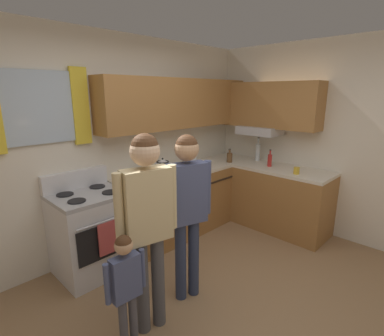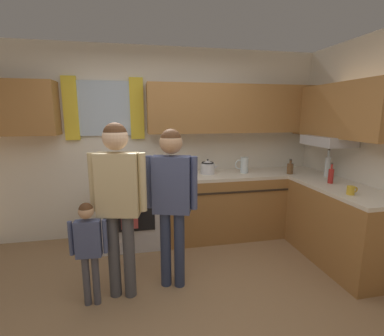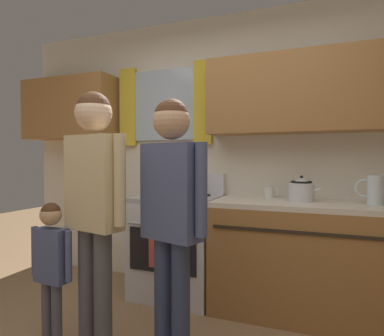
{
  "view_description": "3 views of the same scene",
  "coord_description": "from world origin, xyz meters",
  "px_view_note": "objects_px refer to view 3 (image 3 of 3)",
  "views": [
    {
      "loc": [
        -1.73,
        -1.26,
        1.93
      ],
      "look_at": [
        0.33,
        0.74,
        1.19
      ],
      "focal_mm": 27.49,
      "sensor_mm": 36.0,
      "label": 1
    },
    {
      "loc": [
        -0.3,
        -2.01,
        1.72
      ],
      "look_at": [
        0.24,
        0.64,
        1.18
      ],
      "focal_mm": 25.73,
      "sensor_mm": 36.0,
      "label": 2
    },
    {
      "loc": [
        0.83,
        -1.24,
        1.24
      ],
      "look_at": [
        0.09,
        0.64,
        1.18
      ],
      "focal_mm": 31.53,
      "sensor_mm": 36.0,
      "label": 3
    }
  ],
  "objects_px": {
    "water_pitcher": "(374,190)",
    "adult_holding_child": "(94,192)",
    "stove_oven": "(178,244)",
    "adult_in_plaid": "(172,202)",
    "stovetop_kettle": "(302,189)",
    "mug_ceramic_white": "(270,192)",
    "small_child": "(51,261)"
  },
  "relations": [
    {
      "from": "stove_oven",
      "to": "water_pitcher",
      "type": "relative_size",
      "value": 5.0
    },
    {
      "from": "stove_oven",
      "to": "adult_in_plaid",
      "type": "distance_m",
      "value": 1.25
    },
    {
      "from": "water_pitcher",
      "to": "mug_ceramic_white",
      "type": "bearing_deg",
      "value": 165.36
    },
    {
      "from": "water_pitcher",
      "to": "adult_holding_child",
      "type": "bearing_deg",
      "value": -145.95
    },
    {
      "from": "mug_ceramic_white",
      "to": "adult_holding_child",
      "type": "xyz_separation_m",
      "value": [
        -0.85,
        -1.32,
        0.09
      ]
    },
    {
      "from": "mug_ceramic_white",
      "to": "small_child",
      "type": "distance_m",
      "value": 1.82
    },
    {
      "from": "water_pitcher",
      "to": "adult_in_plaid",
      "type": "relative_size",
      "value": 0.14
    },
    {
      "from": "mug_ceramic_white",
      "to": "stove_oven",
      "type": "bearing_deg",
      "value": -165.27
    },
    {
      "from": "stove_oven",
      "to": "stovetop_kettle",
      "type": "height_order",
      "value": "stovetop_kettle"
    },
    {
      "from": "adult_holding_child",
      "to": "small_child",
      "type": "distance_m",
      "value": 0.51
    },
    {
      "from": "adult_holding_child",
      "to": "mug_ceramic_white",
      "type": "bearing_deg",
      "value": 57.06
    },
    {
      "from": "mug_ceramic_white",
      "to": "small_child",
      "type": "relative_size",
      "value": 0.13
    },
    {
      "from": "stove_oven",
      "to": "stovetop_kettle",
      "type": "bearing_deg",
      "value": 2.48
    },
    {
      "from": "mug_ceramic_white",
      "to": "water_pitcher",
      "type": "xyz_separation_m",
      "value": [
        0.79,
        -0.21,
        0.06
      ]
    },
    {
      "from": "stovetop_kettle",
      "to": "stove_oven",
      "type": "bearing_deg",
      "value": -177.52
    },
    {
      "from": "stovetop_kettle",
      "to": "water_pitcher",
      "type": "distance_m",
      "value": 0.51
    },
    {
      "from": "stovetop_kettle",
      "to": "small_child",
      "type": "distance_m",
      "value": 1.9
    },
    {
      "from": "stove_oven",
      "to": "water_pitcher",
      "type": "height_order",
      "value": "water_pitcher"
    },
    {
      "from": "mug_ceramic_white",
      "to": "adult_holding_child",
      "type": "distance_m",
      "value": 1.57
    },
    {
      "from": "stove_oven",
      "to": "small_child",
      "type": "relative_size",
      "value": 1.13
    },
    {
      "from": "stove_oven",
      "to": "small_child",
      "type": "height_order",
      "value": "stove_oven"
    },
    {
      "from": "adult_in_plaid",
      "to": "water_pitcher",
      "type": "bearing_deg",
      "value": 42.22
    },
    {
      "from": "mug_ceramic_white",
      "to": "stovetop_kettle",
      "type": "height_order",
      "value": "stovetop_kettle"
    },
    {
      "from": "mug_ceramic_white",
      "to": "small_child",
      "type": "bearing_deg",
      "value": -128.92
    },
    {
      "from": "mug_ceramic_white",
      "to": "stovetop_kettle",
      "type": "relative_size",
      "value": 0.46
    },
    {
      "from": "stove_oven",
      "to": "water_pitcher",
      "type": "bearing_deg",
      "value": 0.07
    },
    {
      "from": "adult_holding_child",
      "to": "adult_in_plaid",
      "type": "bearing_deg",
      "value": 7.38
    },
    {
      "from": "water_pitcher",
      "to": "stovetop_kettle",
      "type": "bearing_deg",
      "value": 175.04
    },
    {
      "from": "water_pitcher",
      "to": "adult_holding_child",
      "type": "height_order",
      "value": "adult_holding_child"
    },
    {
      "from": "water_pitcher",
      "to": "small_child",
      "type": "distance_m",
      "value": 2.29
    },
    {
      "from": "stovetop_kettle",
      "to": "adult_in_plaid",
      "type": "height_order",
      "value": "adult_in_plaid"
    },
    {
      "from": "stove_oven",
      "to": "adult_in_plaid",
      "type": "relative_size",
      "value": 0.7
    }
  ]
}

